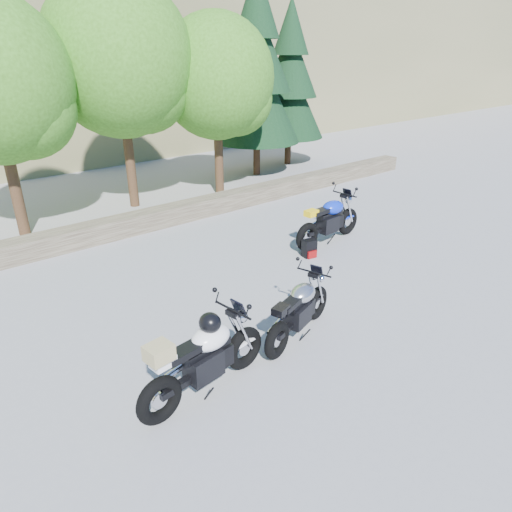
# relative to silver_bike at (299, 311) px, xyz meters

# --- Properties ---
(ground) EXTENTS (90.00, 90.00, 0.00)m
(ground) POSITION_rel_silver_bike_xyz_m (0.27, 0.68, -0.49)
(ground) COLOR gray
(ground) RESTS_ON ground
(stone_wall) EXTENTS (22.00, 0.55, 0.50)m
(stone_wall) POSITION_rel_silver_bike_xyz_m (0.27, 6.18, -0.24)
(stone_wall) COLOR #453B2E
(stone_wall) RESTS_ON ground
(tree_decid_mid) EXTENTS (4.08, 4.08, 6.24)m
(tree_decid_mid) POSITION_rel_silver_bike_xyz_m (1.18, 8.21, 3.55)
(tree_decid_mid) COLOR #382314
(tree_decid_mid) RESTS_ON ground
(tree_decid_right) EXTENTS (3.54, 3.54, 5.41)m
(tree_decid_right) POSITION_rel_silver_bike_xyz_m (3.98, 7.61, 3.01)
(tree_decid_right) COLOR #382314
(tree_decid_right) RESTS_ON ground
(conifer_near) EXTENTS (3.17, 3.17, 7.06)m
(conifer_near) POSITION_rel_silver_bike_xyz_m (6.47, 8.88, 3.19)
(conifer_near) COLOR #382314
(conifer_near) RESTS_ON ground
(conifer_far) EXTENTS (2.82, 2.82, 6.27)m
(conifer_far) POSITION_rel_silver_bike_xyz_m (8.67, 9.48, 2.78)
(conifer_far) COLOR #382314
(conifer_far) RESTS_ON ground
(silver_bike) EXTENTS (1.94, 0.81, 1.00)m
(silver_bike) POSITION_rel_silver_bike_xyz_m (0.00, 0.00, 0.00)
(silver_bike) COLOR black
(silver_bike) RESTS_ON ground
(white_bike) EXTENTS (2.20, 0.70, 1.22)m
(white_bike) POSITION_rel_silver_bike_xyz_m (-1.98, -0.17, 0.11)
(white_bike) COLOR black
(white_bike) RESTS_ON ground
(blue_bike) EXTENTS (2.28, 0.72, 1.14)m
(blue_bike) POSITION_rel_silver_bike_xyz_m (3.48, 2.49, 0.07)
(blue_bike) COLOR black
(blue_bike) RESTS_ON ground
(backpack) EXTENTS (0.34, 0.31, 0.41)m
(backpack) POSITION_rel_silver_bike_xyz_m (2.47, 2.15, -0.29)
(backpack) COLOR black
(backpack) RESTS_ON ground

